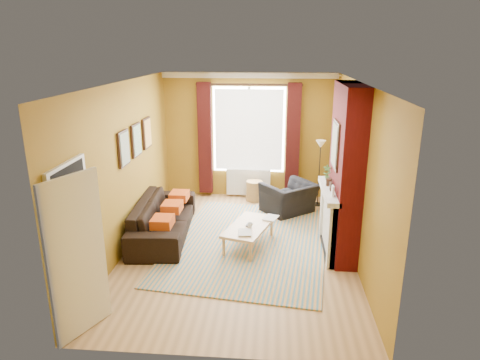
# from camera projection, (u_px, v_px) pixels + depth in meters

# --- Properties ---
(ground) EXTENTS (5.50, 5.50, 0.00)m
(ground) POSITION_uv_depth(u_px,v_px,m) (239.00, 247.00, 7.41)
(ground) COLOR #9A7246
(ground) RESTS_ON ground
(room_walls) EXTENTS (3.82, 5.54, 2.83)m
(room_walls) POSITION_uv_depth(u_px,v_px,m) (277.00, 167.00, 7.21)
(room_walls) COLOR olive
(room_walls) RESTS_ON ground
(striped_rug) EXTENTS (3.10, 3.98, 0.02)m
(striped_rug) POSITION_uv_depth(u_px,v_px,m) (249.00, 242.00, 7.59)
(striped_rug) COLOR teal
(striped_rug) RESTS_ON ground
(sofa) EXTENTS (1.06, 2.37, 0.67)m
(sofa) POSITION_uv_depth(u_px,v_px,m) (163.00, 218.00, 7.80)
(sofa) COLOR black
(sofa) RESTS_ON ground
(armchair) EXTENTS (1.30, 1.28, 0.64)m
(armchair) POSITION_uv_depth(u_px,v_px,m) (289.00, 198.00, 8.88)
(armchair) COLOR black
(armchair) RESTS_ON ground
(coffee_table) EXTENTS (0.93, 1.31, 0.39)m
(coffee_table) POSITION_uv_depth(u_px,v_px,m) (249.00, 228.00, 7.36)
(coffee_table) COLOR tan
(coffee_table) RESTS_ON ground
(wicker_stool) EXTENTS (0.45, 0.45, 0.46)m
(wicker_stool) POSITION_uv_depth(u_px,v_px,m) (254.00, 191.00, 9.61)
(wicker_stool) COLOR olive
(wicker_stool) RESTS_ON ground
(floor_lamp) EXTENTS (0.27, 0.27, 1.45)m
(floor_lamp) POSITION_uv_depth(u_px,v_px,m) (320.00, 154.00, 9.06)
(floor_lamp) COLOR black
(floor_lamp) RESTS_ON ground
(book_a) EXTENTS (0.24, 0.31, 0.03)m
(book_a) POSITION_uv_depth(u_px,v_px,m) (238.00, 233.00, 7.02)
(book_a) COLOR #999999
(book_a) RESTS_ON coffee_table
(book_b) EXTENTS (0.31, 0.36, 0.02)m
(book_b) POSITION_uv_depth(u_px,v_px,m) (265.00, 217.00, 7.67)
(book_b) COLOR #999999
(book_b) RESTS_ON coffee_table
(mug) EXTENTS (0.12, 0.12, 0.09)m
(mug) POSITION_uv_depth(u_px,v_px,m) (250.00, 226.00, 7.21)
(mug) COLOR #999999
(mug) RESTS_ON coffee_table
(tv_remote) EXTENTS (0.08, 0.16, 0.02)m
(tv_remote) POSITION_uv_depth(u_px,v_px,m) (248.00, 225.00, 7.35)
(tv_remote) COLOR black
(tv_remote) RESTS_ON coffee_table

